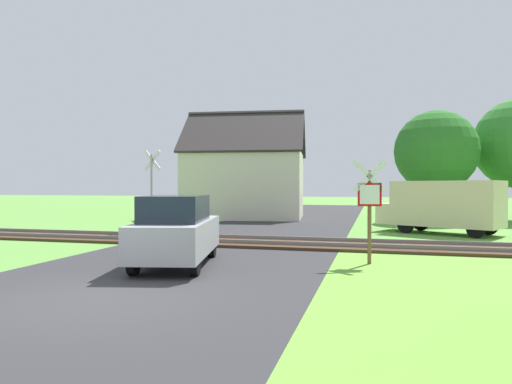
# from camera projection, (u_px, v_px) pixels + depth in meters

# --- Properties ---
(ground_plane) EXTENTS (160.00, 160.00, 0.00)m
(ground_plane) POSITION_uv_depth(u_px,v_px,m) (98.00, 299.00, 8.10)
(ground_plane) COLOR #5B933D
(road_asphalt) EXTENTS (7.40, 80.00, 0.01)m
(road_asphalt) POSITION_uv_depth(u_px,v_px,m) (151.00, 277.00, 10.04)
(road_asphalt) COLOR #2D2D30
(road_asphalt) RESTS_ON ground
(rail_track) EXTENTS (60.00, 2.60, 0.22)m
(rail_track) POSITION_uv_depth(u_px,v_px,m) (235.00, 242.00, 16.07)
(rail_track) COLOR #422D1E
(rail_track) RESTS_ON ground
(stop_sign_near) EXTENTS (0.88, 0.15, 2.71)m
(stop_sign_near) POSITION_uv_depth(u_px,v_px,m) (370.00, 203.00, 11.73)
(stop_sign_near) COLOR brown
(stop_sign_near) RESTS_ON ground
(crossing_sign_far) EXTENTS (0.86, 0.25, 3.54)m
(crossing_sign_far) POSITION_uv_depth(u_px,v_px,m) (152.00, 186.00, 19.09)
(crossing_sign_far) COLOR #9E9EA5
(crossing_sign_far) RESTS_ON ground
(house) EXTENTS (8.22, 7.33, 6.85)m
(house) POSITION_uv_depth(u_px,v_px,m) (246.00, 182.00, 29.34)
(house) COLOR beige
(house) RESTS_ON ground
(tree_right) EXTENTS (4.60, 4.60, 6.30)m
(tree_right) POSITION_uv_depth(u_px,v_px,m) (436.00, 151.00, 25.74)
(tree_right) COLOR #513823
(tree_right) RESTS_ON ground
(mail_truck) EXTENTS (5.19, 3.99, 2.24)m
(mail_truck) POSITION_uv_depth(u_px,v_px,m) (442.00, 205.00, 19.26)
(mail_truck) COLOR beige
(mail_truck) RESTS_ON ground
(parked_car) EXTENTS (2.45, 4.26, 1.78)m
(parked_car) POSITION_uv_depth(u_px,v_px,m) (177.00, 230.00, 11.55)
(parked_car) COLOR #99999E
(parked_car) RESTS_ON ground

